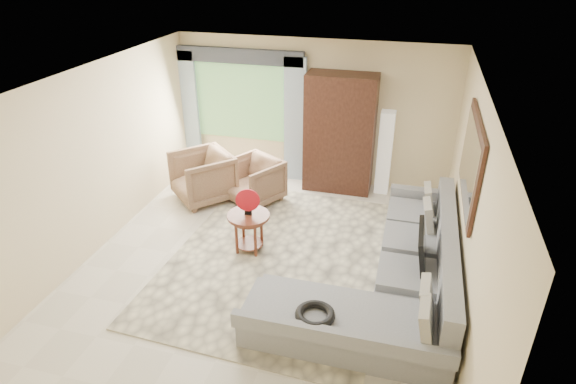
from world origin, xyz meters
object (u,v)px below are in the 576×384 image
(tv_screen, at_px, (422,247))
(coffee_table, at_px, (249,232))
(armchair_left, at_px, (203,177))
(floor_lamp, at_px, (385,153))
(sectional_sofa, at_px, (396,280))
(armchair_right, at_px, (253,181))
(armoire, at_px, (340,134))
(potted_plant, at_px, (198,168))

(tv_screen, height_order, coffee_table, tv_screen)
(tv_screen, bearing_deg, coffee_table, 171.20)
(armchair_left, distance_m, floor_lamp, 3.20)
(sectional_sofa, xyz_separation_m, floor_lamp, (-0.43, 2.96, 0.47))
(armchair_right, height_order, armoire, armoire)
(sectional_sofa, distance_m, tv_screen, 0.54)
(tv_screen, bearing_deg, armoire, 118.80)
(armchair_left, xyz_separation_m, armoire, (2.18, 1.05, 0.62))
(potted_plant, bearing_deg, armchair_left, -58.62)
(armchair_left, bearing_deg, tv_screen, 18.70)
(coffee_table, relative_size, armoire, 0.29)
(armchair_left, xyz_separation_m, potted_plant, (-0.42, 0.68, -0.19))
(coffee_table, relative_size, potted_plant, 1.28)
(armchair_right, xyz_separation_m, armoire, (1.31, 0.89, 0.67))
(tv_screen, distance_m, floor_lamp, 2.88)
(tv_screen, relative_size, coffee_table, 1.22)
(tv_screen, bearing_deg, potted_plant, 150.07)
(tv_screen, bearing_deg, armchair_right, 146.84)
(sectional_sofa, relative_size, armchair_left, 3.66)
(coffee_table, distance_m, armoire, 2.62)
(coffee_table, distance_m, armchair_right, 1.53)
(tv_screen, relative_size, armchair_left, 0.78)
(tv_screen, height_order, armchair_right, tv_screen)
(armchair_left, bearing_deg, armchair_right, 53.68)
(potted_plant, bearing_deg, coffee_table, -49.29)
(potted_plant, distance_m, armoire, 2.74)
(coffee_table, bearing_deg, potted_plant, 130.71)
(tv_screen, height_order, armoire, armoire)
(armchair_left, relative_size, potted_plant, 1.98)
(potted_plant, bearing_deg, armchair_right, -22.08)
(armchair_left, distance_m, potted_plant, 0.82)
(armchair_right, distance_m, floor_lamp, 2.35)
(armchair_left, xyz_separation_m, floor_lamp, (2.98, 1.11, 0.32))
(armchair_right, xyz_separation_m, potted_plant, (-1.28, 0.52, -0.15))
(sectional_sofa, height_order, coffee_table, sectional_sofa)
(armchair_left, relative_size, armoire, 0.45)
(coffee_table, height_order, floor_lamp, floor_lamp)
(potted_plant, height_order, armoire, armoire)
(sectional_sofa, relative_size, coffee_table, 5.69)
(sectional_sofa, height_order, floor_lamp, floor_lamp)
(armchair_right, bearing_deg, armoire, 64.49)
(armchair_right, bearing_deg, floor_lamp, 54.55)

